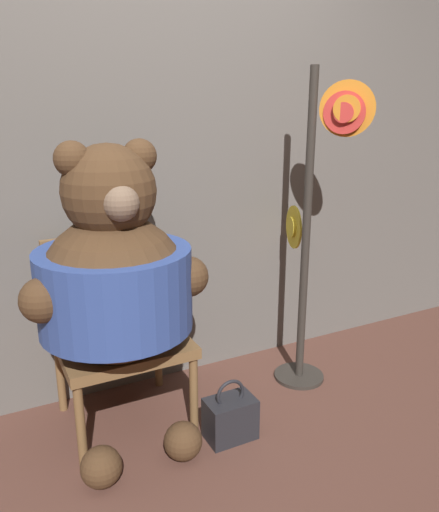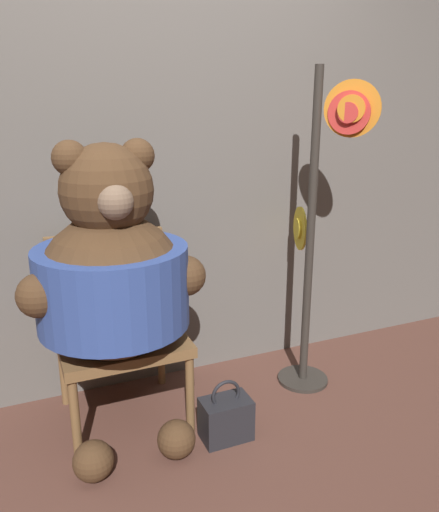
{
  "view_description": "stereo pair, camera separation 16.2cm",
  "coord_description": "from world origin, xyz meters",
  "px_view_note": "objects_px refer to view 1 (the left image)",
  "views": [
    {
      "loc": [
        -0.76,
        -1.78,
        1.49
      ],
      "look_at": [
        0.27,
        0.26,
        0.8
      ],
      "focal_mm": 35.0,
      "sensor_mm": 36.0,
      "label": 1
    },
    {
      "loc": [
        -0.62,
        -1.85,
        1.49
      ],
      "look_at": [
        0.27,
        0.26,
        0.8
      ],
      "focal_mm": 35.0,
      "sensor_mm": 36.0,
      "label": 2
    }
  ],
  "objects_px": {
    "hat_display_rack": "(315,223)",
    "handbag_on_ground": "(230,417)",
    "teddy_bear": "(115,279)",
    "chair": "(116,324)"
  },
  "relations": [
    {
      "from": "hat_display_rack",
      "to": "handbag_on_ground",
      "type": "xyz_separation_m",
      "value": [
        -0.65,
        -0.28,
        -0.8
      ]
    },
    {
      "from": "teddy_bear",
      "to": "handbag_on_ground",
      "type": "distance_m",
      "value": 0.84
    },
    {
      "from": "teddy_bear",
      "to": "hat_display_rack",
      "type": "bearing_deg",
      "value": 1.47
    },
    {
      "from": "chair",
      "to": "hat_display_rack",
      "type": "xyz_separation_m",
      "value": [
        1.05,
        -0.15,
        0.42
      ]
    },
    {
      "from": "teddy_bear",
      "to": "hat_display_rack",
      "type": "xyz_separation_m",
      "value": [
        1.08,
        0.03,
        0.13
      ]
    },
    {
      "from": "handbag_on_ground",
      "to": "teddy_bear",
      "type": "bearing_deg",
      "value": 149.43
    },
    {
      "from": "chair",
      "to": "teddy_bear",
      "type": "xyz_separation_m",
      "value": [
        -0.04,
        -0.17,
        0.29
      ]
    },
    {
      "from": "teddy_bear",
      "to": "handbag_on_ground",
      "type": "xyz_separation_m",
      "value": [
        0.43,
        -0.26,
        -0.67
      ]
    },
    {
      "from": "hat_display_rack",
      "to": "teddy_bear",
      "type": "bearing_deg",
      "value": -178.53
    },
    {
      "from": "teddy_bear",
      "to": "hat_display_rack",
      "type": "relative_size",
      "value": 0.81
    }
  ]
}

